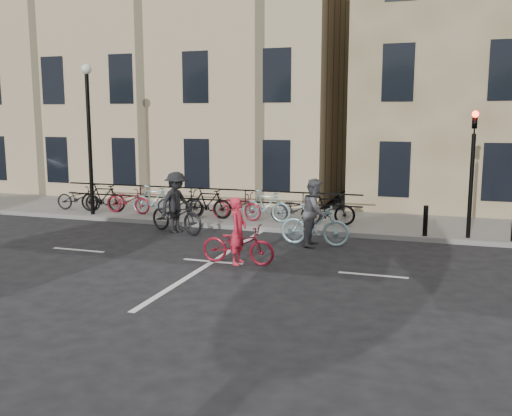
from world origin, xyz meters
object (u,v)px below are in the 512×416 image
(traffic_light, at_px, (473,158))
(cyclist_pink, at_px, (238,241))
(cyclist_grey, at_px, (315,219))
(lamp_post, at_px, (89,121))
(cyclist_dark, at_px, (176,209))

(traffic_light, height_order, cyclist_pink, traffic_light)
(cyclist_pink, bearing_deg, cyclist_grey, -28.39)
(cyclist_grey, bearing_deg, cyclist_pink, 151.90)
(lamp_post, xyz_separation_m, cyclist_pink, (7.17, -4.37, -2.91))
(traffic_light, height_order, cyclist_dark, traffic_light)
(traffic_light, distance_m, lamp_post, 12.74)
(cyclist_pink, distance_m, cyclist_dark, 4.38)
(lamp_post, height_order, cyclist_dark, lamp_post)
(cyclist_pink, relative_size, cyclist_grey, 0.95)
(traffic_light, xyz_separation_m, cyclist_pink, (-5.53, -4.31, -1.87))
(lamp_post, height_order, cyclist_pink, lamp_post)
(cyclist_pink, bearing_deg, lamp_post, 58.24)
(cyclist_pink, height_order, cyclist_grey, cyclist_grey)
(cyclist_pink, bearing_deg, traffic_light, -52.44)
(traffic_light, bearing_deg, cyclist_grey, -157.41)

